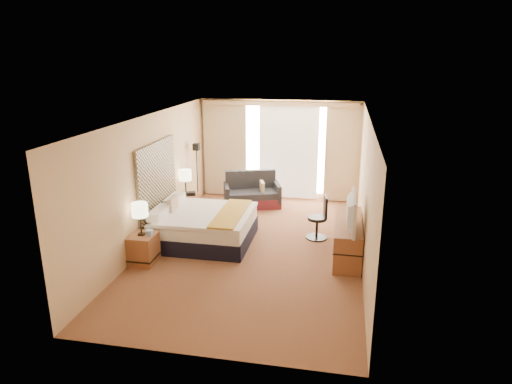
% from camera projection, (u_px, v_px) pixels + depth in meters
% --- Properties ---
extents(floor, '(4.20, 7.00, 0.02)m').
position_uv_depth(floor, '(254.00, 248.00, 9.14)').
color(floor, '#4F1916').
rests_on(floor, ground).
extents(ceiling, '(4.20, 7.00, 0.02)m').
position_uv_depth(ceiling, '(254.00, 118.00, 8.38)').
color(ceiling, silver).
rests_on(ceiling, wall_back).
extents(wall_back, '(4.20, 0.02, 2.60)m').
position_uv_depth(wall_back, '(279.00, 150.00, 12.05)').
color(wall_back, '#D5AC82').
rests_on(wall_back, ground).
extents(wall_front, '(4.20, 0.02, 2.60)m').
position_uv_depth(wall_front, '(197.00, 264.00, 5.47)').
color(wall_front, '#D5AC82').
rests_on(wall_front, ground).
extents(wall_left, '(0.02, 7.00, 2.60)m').
position_uv_depth(wall_left, '(151.00, 180.00, 9.14)').
color(wall_left, '#D5AC82').
rests_on(wall_left, ground).
extents(wall_right, '(0.02, 7.00, 2.60)m').
position_uv_depth(wall_right, '(366.00, 191.00, 8.38)').
color(wall_right, '#D5AC82').
rests_on(wall_right, ground).
extents(headboard, '(0.06, 1.85, 1.50)m').
position_uv_depth(headboard, '(157.00, 178.00, 9.33)').
color(headboard, black).
rests_on(headboard, wall_left).
extents(nightstand_left, '(0.45, 0.52, 0.55)m').
position_uv_depth(nightstand_left, '(143.00, 249.00, 8.41)').
color(nightstand_left, '#935735').
rests_on(nightstand_left, floor).
extents(nightstand_right, '(0.45, 0.52, 0.55)m').
position_uv_depth(nightstand_right, '(188.00, 206.00, 10.76)').
color(nightstand_right, '#935735').
rests_on(nightstand_right, floor).
extents(media_dresser, '(0.50, 1.80, 0.70)m').
position_uv_depth(media_dresser, '(348.00, 238.00, 8.70)').
color(media_dresser, '#935735').
rests_on(media_dresser, floor).
extents(window, '(2.30, 0.02, 2.30)m').
position_uv_depth(window, '(289.00, 149.00, 11.97)').
color(window, white).
rests_on(window, wall_back).
extents(curtains, '(4.12, 0.19, 2.56)m').
position_uv_depth(curtains, '(279.00, 146.00, 11.91)').
color(curtains, '#CBB58F').
rests_on(curtains, floor).
extents(bed, '(1.90, 1.74, 0.92)m').
position_uv_depth(bed, '(204.00, 226.00, 9.34)').
color(bed, black).
rests_on(bed, floor).
extents(loveseat, '(1.56, 1.15, 0.87)m').
position_uv_depth(loveseat, '(252.00, 195.00, 11.59)').
color(loveseat, '#5A1921').
rests_on(loveseat, floor).
extents(floor_lamp, '(0.20, 0.20, 1.62)m').
position_uv_depth(floor_lamp, '(197.00, 162.00, 11.31)').
color(floor_lamp, black).
rests_on(floor_lamp, floor).
extents(desk_chair, '(0.45, 0.45, 0.93)m').
position_uv_depth(desk_chair, '(319.00, 220.00, 9.50)').
color(desk_chair, black).
rests_on(desk_chair, floor).
extents(lamp_left, '(0.29, 0.29, 0.62)m').
position_uv_depth(lamp_left, '(140.00, 211.00, 8.18)').
color(lamp_left, black).
rests_on(lamp_left, nightstand_left).
extents(lamp_right, '(0.29, 0.29, 0.60)m').
position_uv_depth(lamp_right, '(185.00, 176.00, 10.57)').
color(lamp_right, black).
rests_on(lamp_right, nightstand_right).
extents(tissue_box, '(0.11, 0.11, 0.10)m').
position_uv_depth(tissue_box, '(149.00, 233.00, 8.30)').
color(tissue_box, '#84A9CD').
rests_on(tissue_box, nightstand_left).
extents(telephone, '(0.23, 0.21, 0.08)m').
position_uv_depth(telephone, '(191.00, 193.00, 10.68)').
color(telephone, black).
rests_on(telephone, nightstand_right).
extents(television, '(0.17, 1.11, 0.64)m').
position_uv_depth(television, '(347.00, 212.00, 8.15)').
color(television, black).
rests_on(television, media_dresser).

